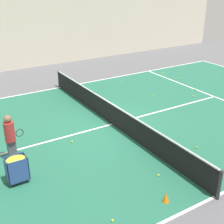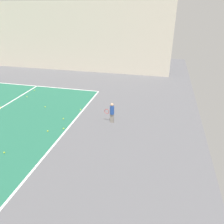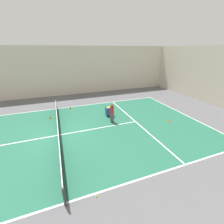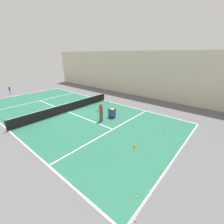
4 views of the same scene
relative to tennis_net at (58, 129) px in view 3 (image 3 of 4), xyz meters
The scene contains 35 objects.
ground_plane 0.50m from the tennis_net, ahead, with size 37.36×37.36×0.00m, color #5B5B60.
court_playing_area 0.50m from the tennis_net, ahead, with size 11.37×23.26×0.00m.
line_baseline_far 11.64m from the tennis_net, 90.00° to the left, with size 11.37×0.10×0.00m, color white.
line_sideline_left 5.71m from the tennis_net, behind, with size 0.10×23.26×0.00m, color white.
line_sideline_right 5.71m from the tennis_net, ahead, with size 0.10×23.26×0.00m, color white.
line_service_far 6.42m from the tennis_net, 90.00° to the left, with size 11.37×0.10×0.00m, color white.
line_centre_service 0.50m from the tennis_net, ahead, with size 0.10×12.79×0.00m, color white.
hall_enclosure_left 11.13m from the tennis_net, behind, with size 0.15×33.66×6.31m.
tennis_net is the anchor object (origin of this frame).
coach_at_net 4.50m from the tennis_net, 98.35° to the left, with size 0.38×0.68×1.73m.
ball_cart 5.05m from the tennis_net, 113.17° to the left, with size 0.45×0.63×0.92m.
training_cone_0 5.28m from the tennis_net, 165.16° to the left, with size 0.20×0.20×0.30m, color orange.
training_cone_1 3.33m from the tennis_net, 168.90° to the right, with size 0.20×0.20×0.29m, color orange.
training_cone_2 9.22m from the tennis_net, 83.58° to the left, with size 0.25×0.25×0.23m, color orange.
tennis_ball_2 4.12m from the tennis_net, 169.69° to the left, with size 0.07×0.07×0.07m, color yellow.
tennis_ball_5 9.60m from the tennis_net, 104.02° to the left, with size 0.07×0.07×0.07m, color yellow.
tennis_ball_6 7.13m from the tennis_net, 89.28° to the left, with size 0.07×0.07×0.07m, color yellow.
tennis_ball_7 11.09m from the tennis_net, 107.64° to the left, with size 0.07×0.07×0.07m, color yellow.
tennis_ball_9 11.57m from the tennis_net, 80.11° to the left, with size 0.07×0.07×0.07m, color yellow.
tennis_ball_11 8.52m from the tennis_net, 74.53° to the left, with size 0.07×0.07×0.07m, color yellow.
tennis_ball_12 12.02m from the tennis_net, 69.53° to the left, with size 0.07×0.07×0.07m, color yellow.
tennis_ball_17 3.78m from the tennis_net, 154.59° to the right, with size 0.07×0.07×0.07m, color yellow.
tennis_ball_19 8.20m from the tennis_net, 94.06° to the left, with size 0.07×0.07×0.07m, color yellow.
tennis_ball_20 5.85m from the tennis_net, 148.40° to the left, with size 0.07×0.07×0.07m, color yellow.
tennis_ball_21 6.10m from the tennis_net, 110.41° to the left, with size 0.07×0.07×0.07m, color yellow.
tennis_ball_22 10.10m from the tennis_net, 83.69° to the left, with size 0.07×0.07×0.07m, color yellow.
tennis_ball_24 11.23m from the tennis_net, 95.71° to the left, with size 0.07×0.07×0.07m, color yellow.
tennis_ball_25 6.67m from the tennis_net, 137.27° to the right, with size 0.07×0.07×0.07m, color yellow.
tennis_ball_26 12.10m from the tennis_net, 72.72° to the left, with size 0.07×0.07×0.07m, color yellow.
tennis_ball_27 12.29m from the tennis_net, 106.02° to the left, with size 0.07×0.07×0.07m, color yellow.
tennis_ball_30 5.29m from the tennis_net, 76.74° to the left, with size 0.07×0.07×0.07m, color yellow.
tennis_ball_32 9.31m from the tennis_net, 90.08° to the left, with size 0.07×0.07×0.07m, color yellow.
tennis_ball_34 6.00m from the tennis_net, 12.34° to the left, with size 0.07×0.07×0.07m, color yellow.
tennis_ball_36 2.28m from the tennis_net, 104.51° to the left, with size 0.07×0.07×0.07m, color yellow.
tennis_ball_38 10.23m from the tennis_net, 101.48° to the left, with size 0.07×0.07×0.07m, color yellow.
Camera 3 is at (10.33, 0.33, 5.91)m, focal length 24.00 mm.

